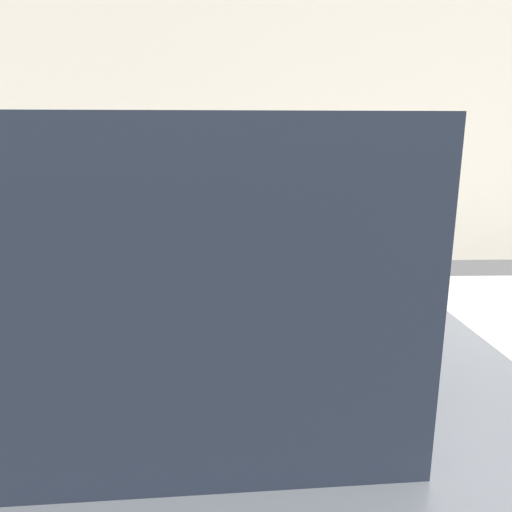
# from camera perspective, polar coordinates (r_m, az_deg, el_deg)

# --- Properties ---
(ground_plane) EXTENTS (60.00, 60.00, 0.00)m
(ground_plane) POSITION_cam_1_polar(r_m,az_deg,el_deg) (2.90, 14.03, -26.36)
(ground_plane) COLOR #515154
(sidewalk) EXTENTS (24.00, 2.80, 0.15)m
(sidewalk) POSITION_cam_1_polar(r_m,az_deg,el_deg) (4.72, 6.86, -8.23)
(sidewalk) COLOR #BCB7AD
(sidewalk) RESTS_ON ground_plane
(building_facade) EXTENTS (24.00, 0.30, 4.55)m
(building_facade) POSITION_cam_1_polar(r_m,az_deg,el_deg) (7.22, 3.86, 17.45)
(building_facade) COLOR beige
(building_facade) RESTS_ON ground_plane
(parking_meter) EXTENTS (0.20, 0.13, 1.50)m
(parking_meter) POSITION_cam_1_polar(r_m,az_deg,el_deg) (3.19, 0.00, 3.03)
(parking_meter) COLOR #2D2D30
(parking_meter) RESTS_ON sidewalk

